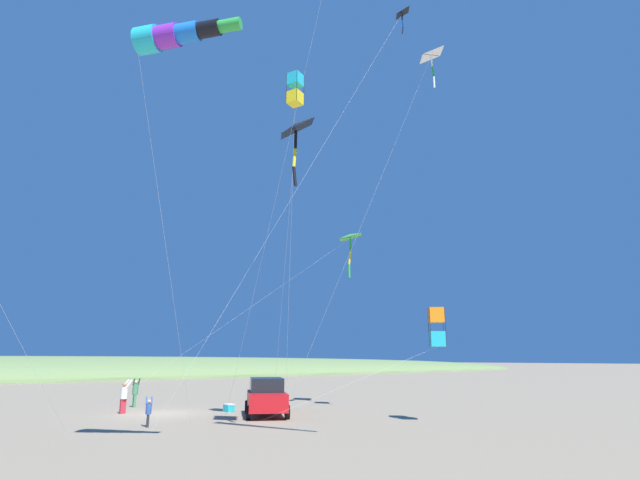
{
  "coord_description": "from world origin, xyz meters",
  "views": [
    {
      "loc": [
        -26.84,
        10.12,
        2.83
      ],
      "look_at": [
        -11.51,
        -1.78,
        7.5
      ],
      "focal_mm": 27.66,
      "sensor_mm": 36.0,
      "label": 1
    }
  ],
  "objects_px": {
    "parked_car": "(266,396)",
    "cooler_box": "(229,408)",
    "kite_delta_green_low_center": "(295,129)",
    "person_child_green_jacket": "(124,395)",
    "kite_box_blue_topmost": "(437,327)",
    "kite_delta_long_streamer_left": "(400,17)",
    "person_child_grey_jacket": "(149,411)",
    "kite_windsock_orange_high_right": "(174,36)",
    "kite_box_yellow_midlevel": "(295,90)",
    "person_adult_flyer": "(135,391)",
    "kite_delta_teal_far_right": "(431,56)",
    "kite_delta_long_streamer_right": "(350,238)"
  },
  "relations": [
    {
      "from": "person_adult_flyer",
      "to": "kite_windsock_orange_high_right",
      "type": "bearing_deg",
      "value": 162.76
    },
    {
      "from": "kite_box_yellow_midlevel",
      "to": "kite_delta_teal_far_right",
      "type": "height_order",
      "value": "kite_delta_teal_far_right"
    },
    {
      "from": "parked_car",
      "to": "cooler_box",
      "type": "relative_size",
      "value": 7.47
    },
    {
      "from": "cooler_box",
      "to": "person_child_green_jacket",
      "type": "height_order",
      "value": "person_child_green_jacket"
    },
    {
      "from": "cooler_box",
      "to": "kite_windsock_orange_high_right",
      "type": "relative_size",
      "value": 0.05
    },
    {
      "from": "parked_car",
      "to": "person_child_green_jacket",
      "type": "distance_m",
      "value": 7.72
    },
    {
      "from": "kite_windsock_orange_high_right",
      "to": "kite_delta_long_streamer_left",
      "type": "height_order",
      "value": "kite_delta_long_streamer_left"
    },
    {
      "from": "parked_car",
      "to": "person_child_grey_jacket",
      "type": "bearing_deg",
      "value": 94.9
    },
    {
      "from": "kite_delta_green_low_center",
      "to": "kite_delta_long_streamer_left",
      "type": "bearing_deg",
      "value": -85.28
    },
    {
      "from": "person_adult_flyer",
      "to": "kite_delta_long_streamer_right",
      "type": "height_order",
      "value": "kite_delta_long_streamer_right"
    },
    {
      "from": "cooler_box",
      "to": "kite_delta_green_low_center",
      "type": "relative_size",
      "value": 0.05
    },
    {
      "from": "kite_delta_long_streamer_left",
      "to": "kite_box_yellow_midlevel",
      "type": "bearing_deg",
      "value": 78.48
    },
    {
      "from": "person_child_green_jacket",
      "to": "kite_box_blue_topmost",
      "type": "distance_m",
      "value": 16.69
    },
    {
      "from": "cooler_box",
      "to": "kite_delta_teal_far_right",
      "type": "xyz_separation_m",
      "value": [
        -10.84,
        -5.25,
        18.09
      ]
    },
    {
      "from": "kite_delta_long_streamer_right",
      "to": "kite_box_yellow_midlevel",
      "type": "bearing_deg",
      "value": 125.67
    },
    {
      "from": "cooler_box",
      "to": "person_child_grey_jacket",
      "type": "bearing_deg",
      "value": 121.54
    },
    {
      "from": "kite_delta_green_low_center",
      "to": "kite_delta_teal_far_right",
      "type": "height_order",
      "value": "kite_delta_teal_far_right"
    },
    {
      "from": "cooler_box",
      "to": "person_child_green_jacket",
      "type": "bearing_deg",
      "value": 62.0
    },
    {
      "from": "person_adult_flyer",
      "to": "kite_box_yellow_midlevel",
      "type": "bearing_deg",
      "value": -174.01
    },
    {
      "from": "person_child_green_jacket",
      "to": "kite_box_blue_topmost",
      "type": "bearing_deg",
      "value": -142.79
    },
    {
      "from": "person_adult_flyer",
      "to": "kite_delta_green_low_center",
      "type": "relative_size",
      "value": 0.14
    },
    {
      "from": "kite_delta_long_streamer_left",
      "to": "kite_delta_green_low_center",
      "type": "bearing_deg",
      "value": 94.72
    },
    {
      "from": "kite_windsock_orange_high_right",
      "to": "kite_box_yellow_midlevel",
      "type": "bearing_deg",
      "value": -63.38
    },
    {
      "from": "kite_delta_green_low_center",
      "to": "kite_delta_long_streamer_right",
      "type": "height_order",
      "value": "kite_delta_green_low_center"
    },
    {
      "from": "kite_delta_green_low_center",
      "to": "kite_delta_long_streamer_left",
      "type": "xyz_separation_m",
      "value": [
        0.6,
        -7.23,
        9.07
      ]
    },
    {
      "from": "cooler_box",
      "to": "person_child_grey_jacket",
      "type": "distance_m",
      "value": 6.61
    },
    {
      "from": "kite_delta_green_low_center",
      "to": "kite_delta_teal_far_right",
      "type": "relative_size",
      "value": 0.66
    },
    {
      "from": "cooler_box",
      "to": "kite_box_yellow_midlevel",
      "type": "bearing_deg",
      "value": 168.33
    },
    {
      "from": "kite_delta_teal_far_right",
      "to": "kite_box_blue_topmost",
      "type": "bearing_deg",
      "value": 28.7
    },
    {
      "from": "cooler_box",
      "to": "kite_windsock_orange_high_right",
      "type": "bearing_deg",
      "value": 143.92
    },
    {
      "from": "person_child_grey_jacket",
      "to": "kite_windsock_orange_high_right",
      "type": "height_order",
      "value": "kite_windsock_orange_high_right"
    },
    {
      "from": "person_child_grey_jacket",
      "to": "kite_delta_long_streamer_left",
      "type": "bearing_deg",
      "value": -122.62
    },
    {
      "from": "person_adult_flyer",
      "to": "kite_delta_teal_far_right",
      "type": "distance_m",
      "value": 25.47
    },
    {
      "from": "kite_delta_green_low_center",
      "to": "kite_box_yellow_midlevel",
      "type": "relative_size",
      "value": 0.79
    },
    {
      "from": "person_adult_flyer",
      "to": "kite_box_blue_topmost",
      "type": "relative_size",
      "value": 0.27
    },
    {
      "from": "person_adult_flyer",
      "to": "kite_delta_long_streamer_right",
      "type": "distance_m",
      "value": 16.06
    },
    {
      "from": "person_child_grey_jacket",
      "to": "kite_delta_teal_far_right",
      "type": "relative_size",
      "value": 0.07
    },
    {
      "from": "kite_delta_long_streamer_right",
      "to": "kite_delta_long_streamer_left",
      "type": "distance_m",
      "value": 13.18
    },
    {
      "from": "parked_car",
      "to": "kite_delta_green_low_center",
      "type": "relative_size",
      "value": 0.38
    },
    {
      "from": "parked_car",
      "to": "kite_windsock_orange_high_right",
      "type": "height_order",
      "value": "kite_windsock_orange_high_right"
    },
    {
      "from": "person_child_green_jacket",
      "to": "kite_windsock_orange_high_right",
      "type": "bearing_deg",
      "value": 165.0
    },
    {
      "from": "parked_car",
      "to": "person_child_green_jacket",
      "type": "relative_size",
      "value": 2.67
    },
    {
      "from": "parked_car",
      "to": "kite_delta_long_streamer_left",
      "type": "xyz_separation_m",
      "value": [
        -6.83,
        -3.66,
        19.93
      ]
    },
    {
      "from": "kite_windsock_orange_high_right",
      "to": "kite_delta_green_low_center",
      "type": "relative_size",
      "value": 1.05
    },
    {
      "from": "person_adult_flyer",
      "to": "kite_delta_long_streamer_left",
      "type": "distance_m",
      "value": 26.34
    },
    {
      "from": "person_child_green_jacket",
      "to": "kite_box_blue_topmost",
      "type": "relative_size",
      "value": 0.27
    },
    {
      "from": "kite_windsock_orange_high_right",
      "to": "kite_box_yellow_midlevel",
      "type": "distance_m",
      "value": 8.18
    },
    {
      "from": "person_adult_flyer",
      "to": "kite_delta_long_streamer_left",
      "type": "xyz_separation_m",
      "value": [
        -15.49,
        -7.48,
        19.95
      ]
    },
    {
      "from": "cooler_box",
      "to": "kite_delta_teal_far_right",
      "type": "height_order",
      "value": "kite_delta_teal_far_right"
    },
    {
      "from": "person_adult_flyer",
      "to": "kite_box_yellow_midlevel",
      "type": "height_order",
      "value": "kite_box_yellow_midlevel"
    }
  ]
}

